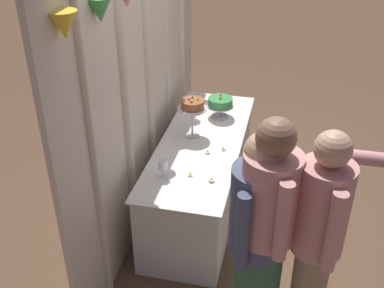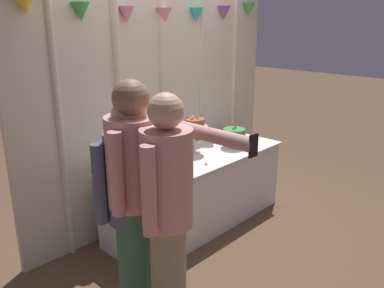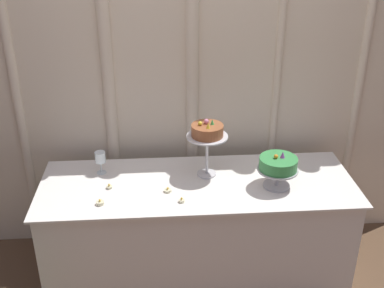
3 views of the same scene
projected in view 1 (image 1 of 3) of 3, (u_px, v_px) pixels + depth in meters
name	position (u px, v px, depth m)	size (l,w,h in m)	color
ground_plane	(211.00, 208.00, 4.53)	(24.00, 24.00, 0.00)	brown
draped_curtain	(145.00, 83.00, 3.99)	(3.29, 0.16, 2.41)	beige
cake_table	(201.00, 175.00, 4.36)	(2.02, 0.72, 0.74)	white
cake_display_nearleft	(192.00, 106.00, 4.10)	(0.27, 0.27, 0.40)	silver
cake_display_nearright	(220.00, 103.00, 4.50)	(0.26, 0.26, 0.24)	#B2B2B7
wine_glass	(163.00, 165.00, 3.63)	(0.07, 0.07, 0.15)	silver
tealight_far_left	(212.00, 180.00, 3.63)	(0.05, 0.05, 0.04)	beige
tealight_near_left	(190.00, 175.00, 3.70)	(0.04, 0.04, 0.03)	beige
tealight_near_right	(207.00, 152.00, 3.99)	(0.05, 0.05, 0.03)	beige
tealight_far_right	(223.00, 149.00, 4.03)	(0.04, 0.04, 0.03)	beige
guest_man_dark_suit	(266.00, 233.00, 2.81)	(0.47, 0.45, 1.72)	#3D6B4C
guest_man_pink_jacket	(256.00, 237.00, 2.89)	(0.50, 0.45, 1.61)	#3D6B4C
guest_girl_blue_dress	(318.00, 241.00, 2.76)	(0.46, 0.66, 1.68)	#9E8966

